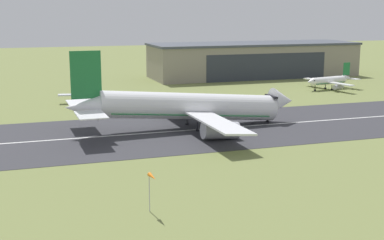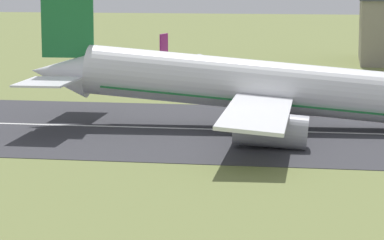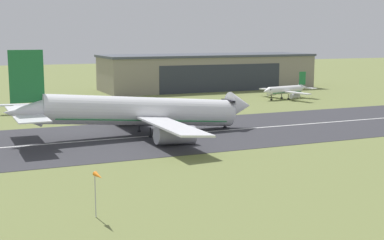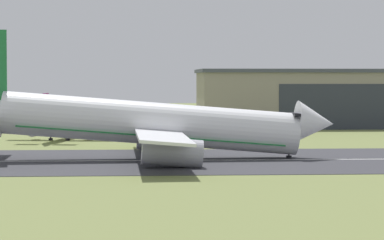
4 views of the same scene
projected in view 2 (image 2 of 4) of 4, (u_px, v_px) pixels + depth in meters
The scene contains 4 objects.
runway_strip at pixel (141, 127), 115.14m from camera, with size 518.78×41.75×0.06m, color #333338.
runway_centreline at pixel (141, 127), 115.14m from camera, with size 466.90×0.70×0.01m, color silver.
airplane_landing at pixel (256, 87), 114.22m from camera, with size 58.01×55.40×19.48m.
airplane_parked_west at pixel (183, 67), 159.30m from camera, with size 21.57×22.98×9.44m.
Camera 2 is at (24.84, 15.34, 19.56)m, focal length 85.00 mm.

